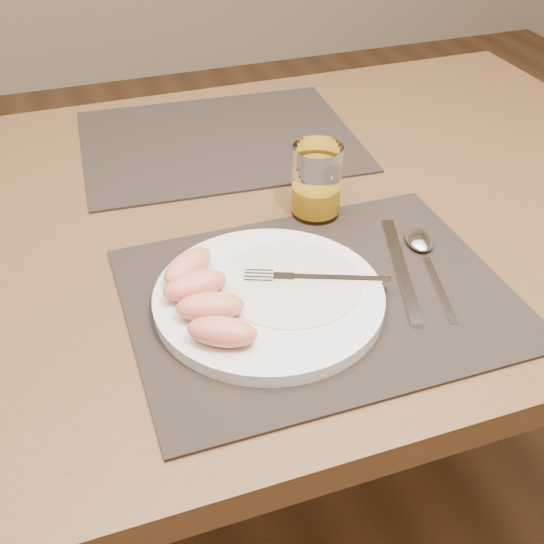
{
  "coord_description": "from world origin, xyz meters",
  "views": [
    {
      "loc": [
        -0.25,
        -0.8,
        1.27
      ],
      "look_at": [
        -0.03,
        -0.18,
        0.77
      ],
      "focal_mm": 45.0,
      "sensor_mm": 36.0,
      "label": 1
    }
  ],
  "objects_px": {
    "placemat_far": "(219,140)",
    "table": "(250,256)",
    "plate": "(269,298)",
    "knife": "(403,277)",
    "juice_glass": "(316,185)",
    "fork": "(304,278)",
    "placemat_near": "(319,296)",
    "spoon": "(422,246)"
  },
  "relations": [
    {
      "from": "placemat_far",
      "to": "table",
      "type": "bearing_deg",
      "value": -94.93
    },
    {
      "from": "plate",
      "to": "knife",
      "type": "distance_m",
      "value": 0.17
    },
    {
      "from": "knife",
      "to": "juice_glass",
      "type": "xyz_separation_m",
      "value": [
        -0.04,
        0.18,
        0.04
      ]
    },
    {
      "from": "table",
      "to": "knife",
      "type": "height_order",
      "value": "knife"
    },
    {
      "from": "table",
      "to": "plate",
      "type": "xyz_separation_m",
      "value": [
        -0.04,
        -0.21,
        0.1
      ]
    },
    {
      "from": "table",
      "to": "placemat_far",
      "type": "height_order",
      "value": "placemat_far"
    },
    {
      "from": "fork",
      "to": "knife",
      "type": "height_order",
      "value": "fork"
    },
    {
      "from": "placemat_near",
      "to": "knife",
      "type": "distance_m",
      "value": 0.11
    },
    {
      "from": "placemat_far",
      "to": "fork",
      "type": "distance_m",
      "value": 0.42
    },
    {
      "from": "fork",
      "to": "juice_glass",
      "type": "xyz_separation_m",
      "value": [
        0.08,
        0.16,
        0.03
      ]
    },
    {
      "from": "placemat_near",
      "to": "knife",
      "type": "height_order",
      "value": "knife"
    },
    {
      "from": "placemat_near",
      "to": "placemat_far",
      "type": "relative_size",
      "value": 1.0
    },
    {
      "from": "knife",
      "to": "spoon",
      "type": "distance_m",
      "value": 0.07
    },
    {
      "from": "plate",
      "to": "fork",
      "type": "bearing_deg",
      "value": 12.69
    },
    {
      "from": "juice_glass",
      "to": "placemat_near",
      "type": "bearing_deg",
      "value": -111.07
    },
    {
      "from": "knife",
      "to": "table",
      "type": "bearing_deg",
      "value": 119.5
    },
    {
      "from": "placemat_far",
      "to": "fork",
      "type": "height_order",
      "value": "fork"
    },
    {
      "from": "placemat_near",
      "to": "table",
      "type": "bearing_deg",
      "value": 94.49
    },
    {
      "from": "placemat_near",
      "to": "fork",
      "type": "relative_size",
      "value": 2.68
    },
    {
      "from": "placemat_near",
      "to": "spoon",
      "type": "relative_size",
      "value": 2.37
    },
    {
      "from": "placemat_near",
      "to": "juice_glass",
      "type": "relative_size",
      "value": 4.38
    },
    {
      "from": "table",
      "to": "placemat_near",
      "type": "bearing_deg",
      "value": -85.51
    },
    {
      "from": "plate",
      "to": "fork",
      "type": "distance_m",
      "value": 0.05
    },
    {
      "from": "knife",
      "to": "fork",
      "type": "bearing_deg",
      "value": 170.04
    },
    {
      "from": "plate",
      "to": "spoon",
      "type": "xyz_separation_m",
      "value": [
        0.22,
        0.04,
        -0.0
      ]
    },
    {
      "from": "fork",
      "to": "juice_glass",
      "type": "relative_size",
      "value": 1.64
    },
    {
      "from": "plate",
      "to": "spoon",
      "type": "relative_size",
      "value": 1.42
    },
    {
      "from": "placemat_near",
      "to": "juice_glass",
      "type": "height_order",
      "value": "juice_glass"
    },
    {
      "from": "fork",
      "to": "spoon",
      "type": "xyz_separation_m",
      "value": [
        0.18,
        0.03,
        -0.01
      ]
    },
    {
      "from": "placemat_near",
      "to": "placemat_far",
      "type": "height_order",
      "value": "same"
    },
    {
      "from": "plate",
      "to": "fork",
      "type": "xyz_separation_m",
      "value": [
        0.05,
        0.01,
        0.01
      ]
    },
    {
      "from": "plate",
      "to": "fork",
      "type": "relative_size",
      "value": 1.61
    },
    {
      "from": "table",
      "to": "juice_glass",
      "type": "xyz_separation_m",
      "value": [
        0.08,
        -0.05,
        0.13
      ]
    },
    {
      "from": "plate",
      "to": "placemat_near",
      "type": "bearing_deg",
      "value": -4.82
    },
    {
      "from": "placemat_far",
      "to": "fork",
      "type": "bearing_deg",
      "value": -91.99
    },
    {
      "from": "placemat_far",
      "to": "juice_glass",
      "type": "xyz_separation_m",
      "value": [
        0.06,
        -0.27,
        0.05
      ]
    },
    {
      "from": "placemat_near",
      "to": "knife",
      "type": "relative_size",
      "value": 2.11
    },
    {
      "from": "placemat_near",
      "to": "fork",
      "type": "xyz_separation_m",
      "value": [
        -0.01,
        0.02,
        0.02
      ]
    },
    {
      "from": "fork",
      "to": "knife",
      "type": "distance_m",
      "value": 0.13
    },
    {
      "from": "fork",
      "to": "knife",
      "type": "xyz_separation_m",
      "value": [
        0.12,
        -0.02,
        -0.02
      ]
    },
    {
      "from": "knife",
      "to": "spoon",
      "type": "relative_size",
      "value": 1.12
    },
    {
      "from": "knife",
      "to": "juice_glass",
      "type": "height_order",
      "value": "juice_glass"
    }
  ]
}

